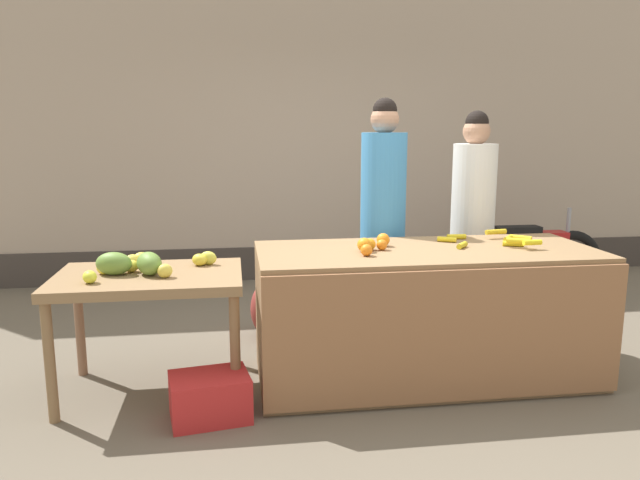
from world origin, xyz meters
The scene contains 12 objects.
ground_plane centered at (0.00, 0.00, 0.00)m, with size 24.00×24.00×0.00m, color #665B4C.
market_wall_back centered at (0.00, 2.89, 1.65)m, with size 8.67×0.23×3.36m.
fruit_stall_counter centered at (0.34, -0.01, 0.43)m, with size 2.20×0.93×0.87m.
side_table_wooden centered at (-1.42, 0.00, 0.67)m, with size 1.12×0.78×0.76m.
banana_bunch_pile centered at (0.86, 0.12, 0.90)m, with size 0.67×0.48×0.07m.
orange_pile centered at (-0.02, 0.00, 0.91)m, with size 0.26×0.37×0.09m.
mango_papaya_pile centered at (-1.48, 0.03, 0.82)m, with size 0.77×0.62×0.14m.
vendor_woman_blue_shirt centered at (0.22, 0.70, 0.94)m, with size 0.34×0.34×1.86m.
vendor_woman_white_shirt centered at (0.98, 0.79, 0.89)m, with size 0.34×0.34×1.77m.
parked_motorcycle centered at (1.92, 1.72, 0.40)m, with size 1.60×0.18×0.88m.
produce_crate centered at (-1.05, -0.42, 0.13)m, with size 0.44×0.32×0.26m, color red.
produce_sack centered at (-0.60, 0.89, 0.24)m, with size 0.36×0.30×0.48m, color maroon.
Camera 1 is at (-0.89, -3.70, 1.64)m, focal length 33.86 mm.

